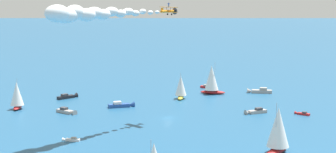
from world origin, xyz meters
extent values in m
plane|color=#1E517A|center=(0.00, 0.00, 0.00)|extent=(2000.00, 2000.00, 0.00)
ellipsoid|color=#B21E1E|center=(-38.40, -42.57, 0.62)|extent=(9.06, 5.76, 1.23)
cylinder|color=#B2B2B7|center=(-39.00, -42.30, 6.30)|extent=(0.14, 0.14, 10.13)
cone|color=white|center=(-37.99, -42.74, 5.79)|extent=(6.37, 6.37, 8.61)
cube|color=#23478C|center=(-23.80, -8.35, 0.63)|extent=(3.91, 8.26, 1.27)
cone|color=#23478C|center=(-22.93, -3.57, 0.63)|extent=(2.86, 2.45, 2.54)
cube|color=silver|center=(-23.90, -8.94, 1.75)|extent=(2.49, 3.09, 0.95)
cube|color=black|center=(-49.21, -21.28, 0.57)|extent=(4.29, 7.53, 1.15)
cone|color=black|center=(-50.49, -17.08, 0.57)|extent=(2.73, 2.43, 2.29)
cube|color=#38383D|center=(-49.05, -21.79, 1.58)|extent=(2.49, 2.94, 0.86)
ellipsoid|color=gold|center=(-27.39, 19.93, 0.59)|extent=(8.27, 6.57, 1.17)
cylinder|color=#B2B2B7|center=(-26.86, 19.59, 5.98)|extent=(0.14, 0.14, 9.63)
cone|color=white|center=(-27.73, 20.16, 5.50)|extent=(6.38, 6.38, 8.18)
cube|color=#9E9993|center=(-23.75, -28.97, 0.57)|extent=(7.38, 5.01, 1.13)
cone|color=#9E9993|center=(-19.82, -27.16, 0.57)|extent=(2.59, 2.81, 2.26)
cube|color=#38383D|center=(-24.24, -29.19, 1.56)|extent=(3.01, 2.68, 0.85)
cube|color=#9E9993|center=(8.00, 31.67, 0.54)|extent=(2.62, 6.90, 1.08)
cone|color=#9E9993|center=(7.72, 27.53, 0.54)|extent=(2.28, 1.87, 2.17)
cube|color=#38383D|center=(8.03, 32.17, 1.49)|extent=(1.89, 2.48, 0.81)
cube|color=#B21E1E|center=(-43.70, 42.37, 0.46)|extent=(5.82, 4.84, 0.93)
cone|color=#B21E1E|center=(-40.79, 44.41, 0.46)|extent=(2.28, 2.37, 1.86)
cube|color=gray|center=(-44.06, 42.12, 1.28)|extent=(2.52, 2.38, 0.70)
cube|color=#B21E1E|center=(17.80, 44.18, 0.34)|extent=(4.47, 3.13, 0.69)
cone|color=#B21E1E|center=(15.43, 43.02, 0.34)|extent=(1.60, 1.72, 1.38)
cube|color=#38383D|center=(18.09, 44.32, 0.95)|extent=(1.84, 1.65, 0.52)
cube|color=#9E9993|center=(-22.51, 57.03, 0.67)|extent=(7.01, 8.47, 1.35)
cone|color=#9E9993|center=(-25.44, 52.78, 0.67)|extent=(3.45, 3.31, 2.70)
cube|color=gray|center=(-22.15, 57.55, 1.86)|extent=(3.45, 3.66, 1.01)
ellipsoid|color=#B21E1E|center=(-30.29, 37.06, 0.74)|extent=(8.96, 10.14, 1.49)
cylinder|color=#B2B2B7|center=(-29.80, 37.68, 7.59)|extent=(0.14, 0.14, 12.21)
cone|color=white|center=(-30.63, 36.65, 6.98)|extent=(8.21, 8.21, 10.38)
ellipsoid|color=#B21E1E|center=(49.00, 6.88, 0.75)|extent=(7.24, 10.98, 1.50)
cylinder|color=#B2B2B7|center=(49.34, 6.15, 7.66)|extent=(0.14, 0.14, 12.32)
cone|color=white|center=(48.78, 7.37, 7.04)|extent=(7.83, 7.83, 10.47)
cube|color=white|center=(12.73, -37.33, 0.32)|extent=(3.34, 4.05, 0.64)
cone|color=white|center=(11.33, -39.36, 0.32)|extent=(1.65, 1.58, 1.29)
cube|color=gray|center=(12.90, -37.08, 0.89)|extent=(1.65, 1.75, 0.48)
cylinder|color=orange|center=(0.00, 0.00, 36.14)|extent=(3.04, 6.33, 0.91)
cylinder|color=black|center=(-0.99, 2.73, 36.14)|extent=(1.16, 0.91, 1.02)
cylinder|color=#4C4C51|center=(-1.14, 3.12, 36.14)|extent=(2.20, 0.84, 2.33)
cube|color=orange|center=(-0.11, 0.28, 35.87)|extent=(7.21, 3.68, 0.20)
cube|color=orange|center=(-0.09, 0.29, 37.49)|extent=(7.21, 3.68, 0.20)
cylinder|color=black|center=(-2.46, -0.58, 36.71)|extent=(0.15, 0.13, 1.62)
cylinder|color=black|center=(-0.94, -0.02, 36.69)|extent=(0.15, 0.13, 1.62)
cylinder|color=black|center=(0.75, 0.59, 36.67)|extent=(0.15, 0.13, 1.62)
cylinder|color=black|center=(2.27, 1.15, 36.65)|extent=(0.15, 0.13, 1.62)
cube|color=orange|center=(0.98, -2.68, 36.69)|extent=(0.48, 1.07, 1.20)
cube|color=orange|center=(0.97, -2.68, 36.14)|extent=(2.66, 1.70, 0.11)
cylinder|color=black|center=(-1.13, 0.44, 35.15)|extent=(0.32, 0.61, 0.60)
cylinder|color=black|center=(0.56, 1.06, 35.13)|extent=(0.32, 0.61, 0.60)
cylinder|color=#262628|center=(-0.08, 0.29, 37.94)|extent=(0.11, 0.11, 0.90)
cylinder|color=#1E4CB2|center=(-0.18, 0.25, 37.94)|extent=(0.18, 0.17, 0.78)
cylinder|color=#1E4CB2|center=(0.01, 0.32, 37.93)|extent=(0.18, 0.17, 0.78)
cube|color=#1E4CB2|center=(-0.08, 0.29, 38.59)|extent=(0.39, 0.31, 0.52)
sphere|color=brown|center=(-0.07, 0.29, 38.97)|extent=(0.21, 0.21, 0.21)
cylinder|color=#1E4CB2|center=(-0.51, 0.13, 38.71)|extent=(0.58, 0.28, 0.10)
cylinder|color=#1E4CB2|center=(0.36, 0.45, 38.70)|extent=(0.58, 0.28, 0.10)
ellipsoid|color=white|center=(1.36, -4.66, 35.96)|extent=(1.78, 2.14, 1.05)
ellipsoid|color=white|center=(2.60, -7.70, 35.89)|extent=(2.17, 2.38, 1.37)
ellipsoid|color=white|center=(3.60, -10.83, 36.29)|extent=(2.67, 2.94, 1.67)
ellipsoid|color=white|center=(4.86, -13.87, 35.83)|extent=(3.00, 3.51, 1.80)
ellipsoid|color=white|center=(6.18, -16.88, 36.39)|extent=(3.80, 4.68, 2.20)
ellipsoid|color=white|center=(7.53, -19.88, 35.87)|extent=(3.90, 4.36, 2.42)
ellipsoid|color=white|center=(8.28, -23.11, 36.49)|extent=(4.74, 5.45, 2.88)
ellipsoid|color=white|center=(9.39, -26.20, 35.80)|extent=(5.28, 6.32, 3.12)
ellipsoid|color=white|center=(10.49, -29.29, 36.31)|extent=(5.69, 6.59, 3.44)
ellipsoid|color=white|center=(12.18, -32.17, 35.85)|extent=(6.12, 6.87, 3.78)
ellipsoid|color=white|center=(12.38, -35.59, 36.61)|extent=(6.59, 7.14, 4.17)
ellipsoid|color=white|center=(13.74, -38.59, 35.85)|extent=(7.60, 9.45, 4.36)
ellipsoid|color=white|center=(15.55, -41.43, 36.46)|extent=(7.73, 8.67, 4.79)
camera|label=1|loc=(152.62, -78.97, 40.88)|focal=55.28mm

